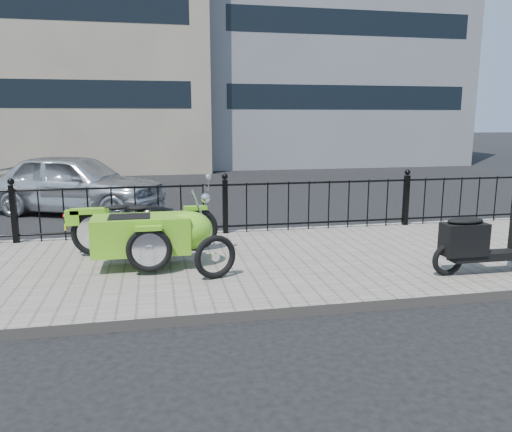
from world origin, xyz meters
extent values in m
plane|color=black|center=(0.00, 0.00, 0.00)|extent=(120.00, 120.00, 0.00)
cube|color=slate|center=(0.00, -0.50, 0.06)|extent=(30.00, 3.80, 0.12)
cube|color=gray|center=(0.00, 1.44, 0.06)|extent=(30.00, 0.10, 0.12)
cylinder|color=black|center=(0.00, 1.30, 0.99)|extent=(14.00, 0.04, 0.04)
cylinder|color=black|center=(0.00, 1.30, 0.24)|extent=(14.00, 0.04, 0.04)
cube|color=black|center=(-3.50, 1.30, 0.60)|extent=(0.09, 0.09, 0.96)
sphere|color=black|center=(-3.50, 1.30, 1.14)|extent=(0.11, 0.11, 0.11)
cube|color=black|center=(0.00, 1.30, 0.60)|extent=(0.09, 0.09, 0.96)
sphere|color=black|center=(0.00, 1.30, 1.14)|extent=(0.11, 0.11, 0.11)
cube|color=black|center=(3.50, 1.30, 0.60)|extent=(0.09, 0.09, 0.96)
sphere|color=black|center=(3.50, 1.30, 1.14)|extent=(0.11, 0.11, 0.11)
cube|color=gray|center=(-6.00, 16.00, 6.00)|extent=(14.00, 8.00, 12.00)
cube|color=black|center=(-6.00, 12.02, 3.00)|extent=(12.50, 0.06, 1.00)
cube|color=black|center=(-6.00, 12.02, 6.00)|extent=(12.50, 0.06, 1.00)
cube|color=slate|center=(7.00, 17.00, 7.50)|extent=(12.00, 8.00, 15.00)
cube|color=black|center=(7.00, 13.02, 3.00)|extent=(10.50, 0.06, 1.00)
cube|color=black|center=(7.00, 13.02, 6.00)|extent=(10.50, 0.06, 1.00)
torus|color=black|center=(-0.62, 0.20, 0.46)|extent=(0.69, 0.09, 0.69)
torus|color=black|center=(-2.12, 0.20, 0.46)|extent=(0.69, 0.09, 0.69)
torus|color=black|center=(-1.32, -0.94, 0.46)|extent=(0.60, 0.08, 0.60)
cube|color=gray|center=(-1.37, 0.20, 0.48)|extent=(0.34, 0.22, 0.24)
cylinder|color=black|center=(-1.37, 0.20, 0.41)|extent=(1.40, 0.04, 0.04)
ellipsoid|color=black|center=(-1.25, 0.20, 0.72)|extent=(0.54, 0.29, 0.26)
cylinder|color=silver|center=(-0.44, 0.20, 1.08)|extent=(0.03, 0.56, 0.03)
cylinder|color=silver|center=(-0.56, 0.20, 0.77)|extent=(0.25, 0.04, 0.59)
sphere|color=silver|center=(-0.46, 0.20, 0.95)|extent=(0.15, 0.15, 0.15)
cube|color=#6EBE20|center=(-0.62, 0.20, 0.79)|extent=(0.36, 0.12, 0.06)
cube|color=#6EBE20|center=(-2.17, 0.20, 0.80)|extent=(0.55, 0.16, 0.08)
ellipsoid|color=black|center=(-1.47, 0.20, 0.82)|extent=(0.31, 0.22, 0.08)
ellipsoid|color=black|center=(-1.79, 0.20, 0.84)|extent=(0.31, 0.22, 0.08)
sphere|color=red|center=(-2.52, 0.20, 0.74)|extent=(0.07, 0.07, 0.07)
cube|color=yellow|center=(-2.54, 0.30, 0.56)|extent=(0.02, 0.14, 0.10)
cube|color=#6EBE20|center=(-1.42, -0.55, 0.59)|extent=(1.30, 0.62, 0.50)
ellipsoid|color=#6EBE20|center=(-0.77, -0.55, 0.61)|extent=(0.65, 0.60, 0.54)
cube|color=black|center=(-1.57, -0.55, 0.82)|extent=(0.55, 0.43, 0.06)
cube|color=#6EBE20|center=(-1.32, -0.94, 0.76)|extent=(0.34, 0.11, 0.06)
torus|color=black|center=(2.51, -1.72, 0.34)|extent=(0.44, 0.07, 0.44)
cube|color=black|center=(3.09, -1.72, 0.35)|extent=(1.06, 0.23, 0.11)
cube|color=black|center=(2.72, -1.72, 0.60)|extent=(0.58, 0.28, 0.43)
ellipsoid|color=black|center=(2.72, -1.72, 0.84)|extent=(0.50, 0.25, 0.10)
torus|color=black|center=(-0.49, -1.24, 0.41)|extent=(0.57, 0.25, 0.57)
imported|color=silver|center=(-2.99, 4.50, 0.69)|extent=(4.36, 3.14, 1.38)
camera|label=1|loc=(-1.21, -7.37, 2.16)|focal=35.00mm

